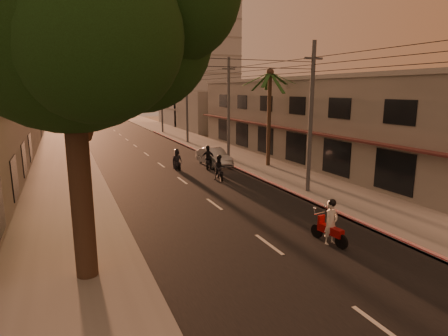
{
  "coord_description": "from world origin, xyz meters",
  "views": [
    {
      "loc": [
        -7.37,
        -10.45,
        6.21
      ],
      "look_at": [
        0.59,
        8.01,
        2.01
      ],
      "focal_mm": 30.0,
      "sensor_mm": 36.0,
      "label": 1
    }
  ],
  "objects_px": {
    "parked_car": "(214,157)",
    "scooter_mid_a": "(219,168)",
    "scooter_mid_b": "(208,158)",
    "scooter_far_a": "(177,160)",
    "scooter_red": "(331,224)",
    "broadleaf_tree": "(80,13)",
    "palm_tree": "(270,78)"
  },
  "relations": [
    {
      "from": "scooter_mid_a",
      "to": "scooter_mid_b",
      "type": "distance_m",
      "value": 3.88
    },
    {
      "from": "broadleaf_tree",
      "to": "scooter_mid_b",
      "type": "bearing_deg",
      "value": 56.96
    },
    {
      "from": "palm_tree",
      "to": "parked_car",
      "type": "distance_m",
      "value": 7.83
    },
    {
      "from": "scooter_mid_a",
      "to": "parked_car",
      "type": "height_order",
      "value": "scooter_mid_a"
    },
    {
      "from": "broadleaf_tree",
      "to": "palm_tree",
      "type": "distance_m",
      "value": 20.18
    },
    {
      "from": "palm_tree",
      "to": "parked_car",
      "type": "height_order",
      "value": "palm_tree"
    },
    {
      "from": "scooter_far_a",
      "to": "scooter_red",
      "type": "bearing_deg",
      "value": -85.75
    },
    {
      "from": "palm_tree",
      "to": "scooter_red",
      "type": "height_order",
      "value": "palm_tree"
    },
    {
      "from": "scooter_mid_b",
      "to": "parked_car",
      "type": "xyz_separation_m",
      "value": [
        0.94,
        1.05,
        -0.14
      ]
    },
    {
      "from": "broadleaf_tree",
      "to": "scooter_red",
      "type": "height_order",
      "value": "broadleaf_tree"
    },
    {
      "from": "palm_tree",
      "to": "scooter_mid_b",
      "type": "xyz_separation_m",
      "value": [
        -4.92,
        1.04,
        -6.28
      ]
    },
    {
      "from": "broadleaf_tree",
      "to": "scooter_red",
      "type": "bearing_deg",
      "value": -6.59
    },
    {
      "from": "scooter_far_a",
      "to": "scooter_mid_b",
      "type": "bearing_deg",
      "value": -16.24
    },
    {
      "from": "palm_tree",
      "to": "parked_car",
      "type": "bearing_deg",
      "value": 152.23
    },
    {
      "from": "palm_tree",
      "to": "scooter_far_a",
      "type": "relative_size",
      "value": 4.72
    },
    {
      "from": "scooter_mid_a",
      "to": "parked_car",
      "type": "bearing_deg",
      "value": 82.45
    },
    {
      "from": "scooter_mid_a",
      "to": "scooter_mid_b",
      "type": "relative_size",
      "value": 0.96
    },
    {
      "from": "scooter_red",
      "to": "scooter_far_a",
      "type": "distance_m",
      "value": 16.65
    },
    {
      "from": "broadleaf_tree",
      "to": "scooter_far_a",
      "type": "distance_m",
      "value": 18.82
    },
    {
      "from": "scooter_red",
      "to": "scooter_far_a",
      "type": "bearing_deg",
      "value": 87.75
    },
    {
      "from": "scooter_far_a",
      "to": "palm_tree",
      "type": "bearing_deg",
      "value": -14.36
    },
    {
      "from": "palm_tree",
      "to": "scooter_mid_a",
      "type": "relative_size",
      "value": 4.48
    },
    {
      "from": "broadleaf_tree",
      "to": "parked_car",
      "type": "height_order",
      "value": "broadleaf_tree"
    },
    {
      "from": "palm_tree",
      "to": "scooter_mid_a",
      "type": "height_order",
      "value": "palm_tree"
    },
    {
      "from": "broadleaf_tree",
      "to": "scooter_mid_a",
      "type": "distance_m",
      "value": 16.25
    },
    {
      "from": "broadleaf_tree",
      "to": "palm_tree",
      "type": "bearing_deg",
      "value": 43.48
    },
    {
      "from": "scooter_mid_b",
      "to": "scooter_mid_a",
      "type": "bearing_deg",
      "value": -77.69
    },
    {
      "from": "scooter_mid_a",
      "to": "scooter_far_a",
      "type": "xyz_separation_m",
      "value": [
        -1.79,
        4.46,
        -0.06
      ]
    },
    {
      "from": "broadleaf_tree",
      "to": "parked_car",
      "type": "distance_m",
      "value": 20.67
    },
    {
      "from": "scooter_red",
      "to": "parked_car",
      "type": "relative_size",
      "value": 0.43
    },
    {
      "from": "parked_car",
      "to": "scooter_mid_a",
      "type": "bearing_deg",
      "value": -109.93
    },
    {
      "from": "scooter_red",
      "to": "scooter_far_a",
      "type": "xyz_separation_m",
      "value": [
        -1.65,
        16.56,
        -0.08
      ]
    }
  ]
}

